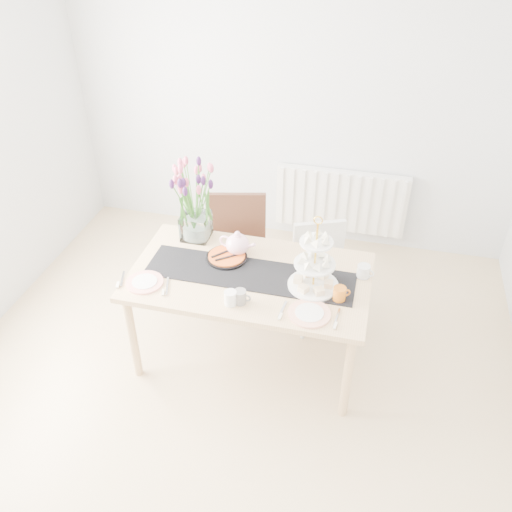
% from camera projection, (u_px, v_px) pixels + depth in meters
% --- Properties ---
extents(room_shell, '(4.50, 4.50, 4.50)m').
position_uv_depth(room_shell, '(213.00, 252.00, 2.88)').
color(room_shell, tan).
rests_on(room_shell, ground).
extents(radiator, '(1.20, 0.08, 0.60)m').
position_uv_depth(radiator, '(341.00, 201.00, 5.00)').
color(radiator, white).
rests_on(radiator, room_shell).
extents(dining_table, '(1.60, 0.90, 0.75)m').
position_uv_depth(dining_table, '(250.00, 283.00, 3.66)').
color(dining_table, tan).
rests_on(dining_table, ground).
extents(chair_brown, '(0.54, 0.54, 0.91)m').
position_uv_depth(chair_brown, '(237.00, 243.00, 4.30)').
color(chair_brown, '#3C2015').
rests_on(chair_brown, ground).
extents(chair_white, '(0.53, 0.53, 0.81)m').
position_uv_depth(chair_white, '(321.00, 267.00, 4.15)').
color(chair_white, silver).
rests_on(chair_white, ground).
extents(table_runner, '(1.40, 0.35, 0.01)m').
position_uv_depth(table_runner, '(250.00, 274.00, 3.61)').
color(table_runner, black).
rests_on(table_runner, dining_table).
extents(tulip_vase, '(0.70, 0.70, 0.61)m').
position_uv_depth(tulip_vase, '(193.00, 190.00, 3.75)').
color(tulip_vase, silver).
rests_on(tulip_vase, dining_table).
extents(cake_stand, '(0.33, 0.33, 0.48)m').
position_uv_depth(cake_stand, '(314.00, 270.00, 3.43)').
color(cake_stand, gold).
rests_on(cake_stand, dining_table).
extents(teapot, '(0.30, 0.26, 0.17)m').
position_uv_depth(teapot, '(238.00, 244.00, 3.76)').
color(teapot, white).
rests_on(teapot, dining_table).
extents(cream_jug, '(0.11, 0.11, 0.09)m').
position_uv_depth(cream_jug, '(363.00, 271.00, 3.57)').
color(cream_jug, silver).
rests_on(cream_jug, dining_table).
extents(tart_tin, '(0.29, 0.29, 0.03)m').
position_uv_depth(tart_tin, '(227.00, 257.00, 3.75)').
color(tart_tin, black).
rests_on(tart_tin, dining_table).
extents(mug_grey, '(0.08, 0.08, 0.09)m').
position_uv_depth(mug_grey, '(240.00, 297.00, 3.36)').
color(mug_grey, gray).
rests_on(mug_grey, dining_table).
extents(mug_white, '(0.08, 0.08, 0.09)m').
position_uv_depth(mug_white, '(230.00, 298.00, 3.35)').
color(mug_white, white).
rests_on(mug_white, dining_table).
extents(mug_orange, '(0.11, 0.11, 0.10)m').
position_uv_depth(mug_orange, '(339.00, 294.00, 3.38)').
color(mug_orange, '#CD6716').
rests_on(mug_orange, dining_table).
extents(plate_left, '(0.31, 0.31, 0.01)m').
position_uv_depth(plate_left, '(145.00, 282.00, 3.54)').
color(plate_left, white).
rests_on(plate_left, dining_table).
extents(plate_right, '(0.29, 0.29, 0.01)m').
position_uv_depth(plate_right, '(309.00, 313.00, 3.29)').
color(plate_right, white).
rests_on(plate_right, dining_table).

